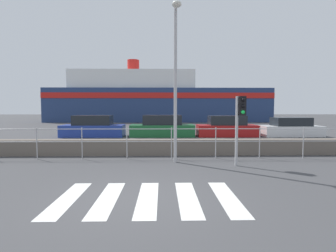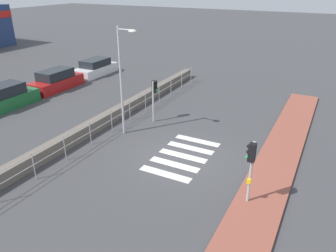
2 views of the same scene
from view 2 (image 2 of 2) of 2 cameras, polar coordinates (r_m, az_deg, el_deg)
The scene contains 11 objects.
ground_plane at distance 15.55m, azimuth 2.28°, elevation -5.52°, with size 160.00×160.00×0.00m, color #424244.
sidewalk_brick at distance 14.53m, azimuth 17.23°, elevation -8.79°, with size 24.00×1.80×0.12m.
crosswalk at distance 15.70m, azimuth 2.60°, elevation -5.19°, with size 4.05×2.40×0.01m.
seawall at distance 18.17m, azimuth -13.62°, elevation -0.44°, with size 25.81×0.55×0.67m.
harbor_fence at distance 17.44m, azimuth -11.58°, elevation 0.45°, with size 23.27×0.04×1.26m.
traffic_light_near at distance 11.89m, azimuth 14.25°, elevation -5.95°, with size 0.34×0.32×2.60m.
traffic_light_far at distance 18.86m, azimuth -2.43°, elevation 5.94°, with size 0.34×0.32×2.45m.
streetlamp at distance 16.79m, azimuth -7.72°, elevation 9.64°, with size 0.32×1.10×5.67m.
parked_car_green at distance 23.72m, azimuth -26.84°, elevation 4.25°, with size 4.55×1.73×1.53m.
parked_car_red at distance 26.52m, azimuth -18.90°, elevation 7.45°, with size 4.27×1.71×1.49m.
parked_car_white at distance 29.82m, azimuth -12.48°, elevation 9.84°, with size 4.19×1.74×1.36m.
Camera 2 is at (-12.24, -5.69, 7.71)m, focal length 35.00 mm.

